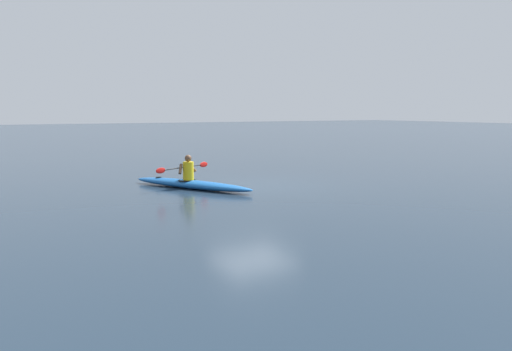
# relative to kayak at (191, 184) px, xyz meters

# --- Properties ---
(ground_plane) EXTENTS (160.00, 160.00, 0.00)m
(ground_plane) POSITION_rel_kayak_xyz_m (-1.90, 0.48, -0.13)
(ground_plane) COLOR #1E2D3D
(kayak) EXTENTS (2.60, 4.32, 0.26)m
(kayak) POSITION_rel_kayak_xyz_m (0.00, 0.00, 0.00)
(kayak) COLOR #1959A5
(kayak) RESTS_ON ground
(kayaker) EXTENTS (2.15, 1.12, 0.77)m
(kayaker) POSITION_rel_kayak_xyz_m (0.06, -0.11, 0.46)
(kayaker) COLOR yellow
(kayaker) RESTS_ON kayak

